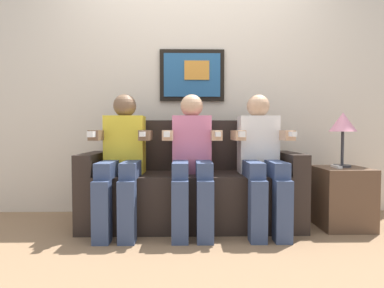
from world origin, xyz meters
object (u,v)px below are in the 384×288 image
object	(u,v)px
side_table_right	(342,197)
spare_remote_on_table	(336,167)
person_on_left	(122,156)
table_lamp	(343,125)
person_in_middle	(192,156)
person_on_right	(261,156)
couch	(192,188)

from	to	relation	value
side_table_right	spare_remote_on_table	bearing A→B (deg)	-159.84
person_on_left	table_lamp	bearing A→B (deg)	3.05
person_in_middle	person_on_right	size ratio (longest dim) A/B	1.00
table_lamp	person_on_right	bearing A→B (deg)	-172.18
table_lamp	spare_remote_on_table	distance (m)	0.36
person_on_left	spare_remote_on_table	size ratio (longest dim) A/B	8.54
person_on_left	side_table_right	bearing A→B (deg)	1.94
person_on_right	spare_remote_on_table	bearing A→B (deg)	3.52
couch	spare_remote_on_table	distance (m)	1.22
person_in_middle	table_lamp	bearing A→B (deg)	4.39
person_on_left	person_in_middle	distance (m)	0.56
person_on_right	person_in_middle	bearing A→B (deg)	180.00
table_lamp	couch	bearing A→B (deg)	176.87
couch	person_on_right	size ratio (longest dim) A/B	1.63
side_table_right	table_lamp	bearing A→B (deg)	66.10
person_on_left	table_lamp	size ratio (longest dim) A/B	2.41
couch	person_in_middle	world-z (taller)	person_in_middle
couch	person_on_right	world-z (taller)	person_on_right
person_on_left	person_on_right	distance (m)	1.12
person_on_left	person_in_middle	xyz separation A→B (m)	(0.56, 0.00, 0.00)
person_on_right	side_table_right	world-z (taller)	person_on_right
side_table_right	table_lamp	xyz separation A→B (m)	(0.02, 0.04, 0.61)
couch	person_on_right	distance (m)	0.65
person_on_left	person_on_right	size ratio (longest dim) A/B	1.00
couch	person_on_right	bearing A→B (deg)	-16.63
couch	table_lamp	distance (m)	1.38
person_in_middle	spare_remote_on_table	distance (m)	1.20
person_on_left	person_on_right	bearing A→B (deg)	0.00
table_lamp	spare_remote_on_table	bearing A→B (deg)	-142.83
side_table_right	spare_remote_on_table	xyz separation A→B (m)	(-0.06, -0.02, 0.26)
person_on_right	table_lamp	size ratio (longest dim) A/B	2.41
spare_remote_on_table	couch	bearing A→B (deg)	173.87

